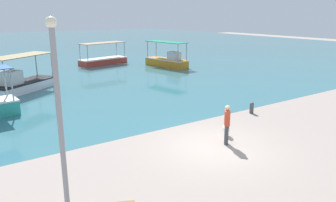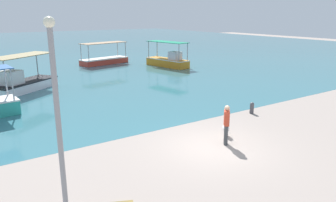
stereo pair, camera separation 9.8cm
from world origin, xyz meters
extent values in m
plane|color=gray|center=(0.00, 0.00, 0.00)|extent=(120.00, 120.00, 0.00)
cube|color=#366D7A|center=(0.00, 48.00, 0.00)|extent=(110.00, 90.00, 0.00)
cylinder|color=#99999E|center=(-6.06, 10.65, 1.68)|extent=(0.08, 0.08, 1.69)
cylinder|color=#99999E|center=(-5.95, 9.33, 1.68)|extent=(0.08, 0.08, 1.69)
cube|color=orange|center=(10.13, 18.60, 0.40)|extent=(2.36, 5.10, 0.79)
cube|color=silver|center=(10.13, 18.60, 0.75)|extent=(2.41, 5.14, 0.08)
cylinder|color=#99999E|center=(9.12, 20.65, 1.63)|extent=(0.08, 0.08, 1.69)
cylinder|color=#99999E|center=(10.32, 20.88, 1.63)|extent=(0.08, 0.08, 1.69)
cylinder|color=#99999E|center=(9.94, 16.32, 1.63)|extent=(0.08, 0.08, 1.69)
cylinder|color=#99999E|center=(11.15, 16.55, 1.63)|extent=(0.08, 0.08, 1.69)
cube|color=#0D7652|center=(10.13, 18.60, 2.50)|extent=(2.42, 4.92, 0.05)
cube|color=silver|center=(10.34, 17.51, 1.20)|extent=(1.21, 1.23, 0.82)
cube|color=white|center=(-4.35, 15.19, 0.34)|extent=(5.09, 4.33, 0.67)
cube|color=black|center=(-4.35, 15.19, 0.64)|extent=(5.14, 4.38, 0.08)
cylinder|color=#99999E|center=(-2.95, 17.11, 1.57)|extent=(0.08, 0.08, 1.79)
cylinder|color=#99999E|center=(-2.08, 15.90, 1.57)|extent=(0.08, 0.08, 1.79)
cylinder|color=#99999E|center=(-5.76, 13.27, 1.57)|extent=(0.08, 0.08, 1.79)
cube|color=olive|center=(-4.35, 15.19, 2.49)|extent=(4.98, 4.29, 0.05)
cube|color=silver|center=(-5.27, 14.54, 1.14)|extent=(1.69, 1.69, 0.93)
cube|color=#BF3A2C|center=(5.46, 23.92, 0.31)|extent=(5.50, 2.75, 0.61)
cube|color=silver|center=(5.46, 23.92, 0.58)|extent=(5.55, 2.80, 0.08)
cylinder|color=#99999E|center=(7.64, 25.12, 1.42)|extent=(0.08, 0.08, 1.61)
cylinder|color=#99999E|center=(7.95, 23.72, 1.42)|extent=(0.08, 0.08, 1.61)
cylinder|color=#99999E|center=(2.98, 24.11, 1.42)|extent=(0.08, 0.08, 1.61)
cylinder|color=#99999E|center=(3.29, 22.71, 1.42)|extent=(0.08, 0.08, 1.61)
cube|color=#8D6F52|center=(5.46, 23.92, 2.25)|extent=(5.33, 2.81, 0.05)
cylinder|color=#E0997A|center=(1.25, 0.69, 0.11)|extent=(0.03, 0.03, 0.22)
cylinder|color=#E0997A|center=(1.33, 0.64, 0.11)|extent=(0.03, 0.03, 0.22)
ellipsoid|color=white|center=(1.31, 0.69, 0.36)|extent=(0.52, 0.63, 0.32)
ellipsoid|color=white|center=(1.18, 0.47, 0.38)|extent=(0.18, 0.20, 0.10)
cylinder|color=white|center=(1.38, 0.83, 0.58)|extent=(0.07, 0.07, 0.26)
sphere|color=white|center=(1.38, 0.83, 0.74)|extent=(0.11, 0.11, 0.11)
cone|color=#E5933F|center=(1.46, 0.97, 0.73)|extent=(0.19, 0.29, 0.06)
cylinder|color=gray|center=(-6.45, -1.19, 2.51)|extent=(0.14, 0.14, 5.02)
sphere|color=#EAEACC|center=(-6.45, -1.19, 5.13)|extent=(0.28, 0.28, 0.28)
cylinder|color=#47474C|center=(4.87, 2.39, 0.25)|extent=(0.22, 0.22, 0.49)
sphere|color=#4C4C51|center=(4.87, 2.39, 0.52)|extent=(0.23, 0.23, 0.23)
cylinder|color=#3E4144|center=(0.57, -0.08, 0.42)|extent=(0.16, 0.16, 0.85)
cylinder|color=#3E4144|center=(0.69, 0.05, 0.42)|extent=(0.16, 0.16, 0.85)
cube|color=#BD3C26|center=(0.63, -0.02, 1.16)|extent=(0.43, 0.45, 0.62)
sphere|color=tan|center=(0.63, -0.02, 1.58)|extent=(0.22, 0.22, 0.22)
camera|label=1|loc=(-8.62, -9.27, 5.34)|focal=35.00mm
camera|label=2|loc=(-8.54, -9.33, 5.34)|focal=35.00mm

